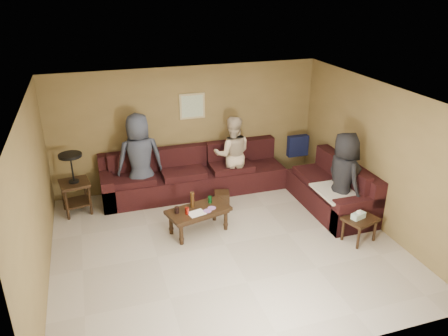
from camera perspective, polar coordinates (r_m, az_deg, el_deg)
The scene contains 10 objects.
room at distance 6.59m, azimuth 0.18°, elevation 2.19°, with size 5.60×5.50×2.50m.
sectional_sofa at distance 8.68m, azimuth 2.20°, elevation -1.94°, with size 4.65×2.90×0.97m.
coffee_table at distance 7.52m, azimuth -3.41°, elevation -5.81°, with size 1.16×0.78×0.72m.
end_table_left at distance 8.48m, azimuth -18.99°, elevation -1.79°, with size 0.59×0.59×1.18m.
side_table_right at distance 7.61m, azimuth 17.31°, elevation -6.60°, with size 0.62×0.56×0.57m.
waste_bin at distance 8.36m, azimuth -0.27°, elevation -4.20°, with size 0.27×0.27×0.33m, color black.
wall_art at distance 8.87m, azimuth -4.18°, elevation 8.07°, with size 0.52×0.04×0.52m.
person_left at distance 8.45m, azimuth -10.91°, elevation 1.11°, with size 0.88×0.57×1.79m, color #303543.
person_middle at distance 8.82m, azimuth 1.09°, elevation 1.81°, with size 0.77×0.60×1.58m, color #C8B394.
person_right at distance 7.96m, azimuth 15.29°, elevation -1.25°, with size 0.82×0.53×1.67m, color black.
Camera 1 is at (-1.89, -5.83, 4.07)m, focal length 35.00 mm.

